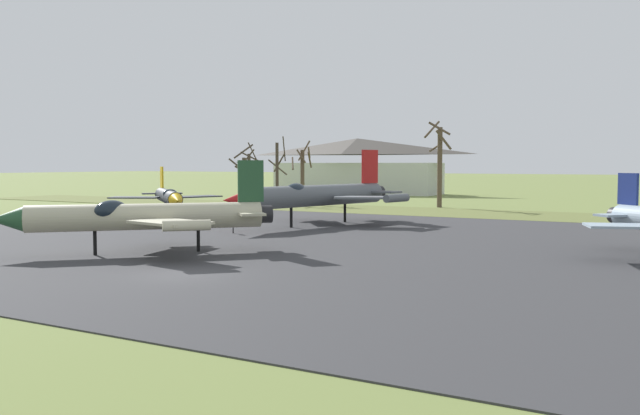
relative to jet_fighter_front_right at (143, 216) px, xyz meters
name	(u,v)px	position (x,y,z in m)	size (l,w,h in m)	color
ground_plane	(182,276)	(6.56, -4.33, -2.07)	(600.00, 600.00, 0.00)	olive
asphalt_apron	(333,244)	(6.56, 9.20, -2.05)	(74.61, 45.12, 0.05)	#333335
grass_verge_strip	(475,214)	(6.56, 37.76, -2.04)	(134.61, 12.00, 0.06)	#606933
jet_fighter_front_right	(143,216)	(0.00, 0.00, 0.00)	(11.48, 11.82, 5.06)	#B7B293
jet_fighter_rear_center	(316,195)	(-0.50, 19.21, 0.35)	(11.97, 17.62, 6.04)	#565B60
info_placard_rear_center	(233,224)	(-2.28, 10.94, -1.36)	(0.59, 0.39, 1.11)	black
jet_fighter_rear_left	(168,196)	(-16.75, 20.24, -0.19)	(11.19, 10.62, 4.57)	#33383D
info_placard_rear_left	(159,217)	(-12.11, 14.12, -1.45)	(0.58, 0.25, 0.98)	black
bare_tree_far_left	(244,175)	(-26.20, 44.75, 1.28)	(3.41, 3.39, 6.76)	#42382D
bare_tree_left_of_center	(249,172)	(-22.96, 41.36, 1.73)	(3.88, 3.85, 7.45)	#42382D
bare_tree_center	(278,171)	(-18.02, 40.29, 1.88)	(2.47, 2.81, 8.04)	#42382D
bare_tree_right_of_center	(303,173)	(-15.83, 42.32, 1.71)	(2.96, 2.93, 7.62)	brown
bare_tree_far_right	(439,162)	(0.05, 45.42, 3.02)	(3.16, 3.18, 9.68)	brown
visitor_building	(357,167)	(-23.72, 72.23, 2.31)	(28.37, 10.09, 8.93)	beige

